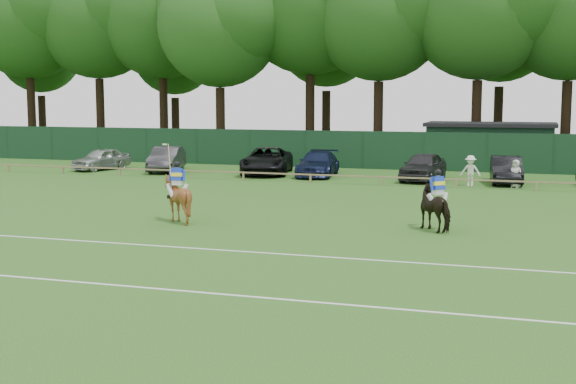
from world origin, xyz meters
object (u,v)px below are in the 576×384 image
at_px(utility_shed, 490,145).
at_px(estate_black, 506,170).
at_px(horse_chestnut, 177,199).
at_px(spectator_left, 470,171).
at_px(sedan_silver, 101,159).
at_px(horse_dark, 437,208).
at_px(suv_black, 267,161).
at_px(sedan_navy, 318,164).
at_px(sedan_grey, 167,159).
at_px(spectator_right, 516,174).
at_px(hatch_grey, 423,166).

bearing_deg(utility_shed, estate_black, -81.34).
distance_m(horse_chestnut, spectator_left, 18.39).
xyz_separation_m(sedan_silver, estate_black, (25.46, -0.04, 0.04)).
relative_size(horse_dark, suv_black, 0.33).
distance_m(horse_chestnut, sedan_navy, 18.02).
height_order(sedan_silver, spectator_left, spectator_left).
distance_m(sedan_navy, estate_black, 10.96).
height_order(suv_black, spectator_left, suv_black).
bearing_deg(sedan_grey, spectator_right, -21.28).
relative_size(horse_dark, hatch_grey, 0.41).
height_order(horse_chestnut, sedan_silver, horse_chestnut).
bearing_deg(utility_shed, sedan_silver, -159.45).
bearing_deg(suv_black, sedan_grey, 172.48).
bearing_deg(estate_black, hatch_grey, 173.94).
height_order(sedan_silver, hatch_grey, hatch_grey).
relative_size(horse_chestnut, spectator_right, 1.22).
bearing_deg(horse_dark, suv_black, -97.78).
bearing_deg(utility_shed, sedan_grey, -155.86).
bearing_deg(spectator_right, spectator_left, -161.18).
bearing_deg(spectator_left, utility_shed, 90.40).
bearing_deg(suv_black, utility_shed, 21.22).
bearing_deg(estate_black, horse_dark, -101.89).
bearing_deg(suv_black, spectator_left, -23.20).
relative_size(horse_dark, horse_chestnut, 1.08).
xyz_separation_m(horse_chestnut, spectator_right, (12.04, 15.49, -0.16)).
bearing_deg(spectator_right, suv_black, -168.40).
xyz_separation_m(spectator_right, utility_shed, (-1.93, 10.99, 0.80)).
distance_m(sedan_navy, spectator_right, 11.76).
bearing_deg(horse_chestnut, horse_dark, 177.59).
bearing_deg(estate_black, sedan_silver, 174.34).
bearing_deg(sedan_grey, horse_chestnut, -77.40).
relative_size(sedan_grey, hatch_grey, 1.01).
bearing_deg(sedan_silver, utility_shed, 36.51).
distance_m(horse_dark, suv_black, 21.09).
bearing_deg(hatch_grey, sedan_silver, -173.49).
relative_size(sedan_grey, spectator_right, 3.25).
bearing_deg(sedan_navy, sedan_silver, 176.48).
bearing_deg(sedan_grey, hatch_grey, -16.30).
height_order(horse_chestnut, estate_black, horse_chestnut).
relative_size(suv_black, spectator_left, 3.61).
relative_size(suv_black, sedan_navy, 1.15).
height_order(hatch_grey, estate_black, hatch_grey).
bearing_deg(sedan_silver, spectator_right, 11.66).
distance_m(suv_black, spectator_left, 12.74).
relative_size(sedan_grey, estate_black, 1.05).
xyz_separation_m(horse_chestnut, hatch_grey, (6.94, 17.45, -0.09)).
height_order(suv_black, utility_shed, utility_shed).
xyz_separation_m(horse_dark, estate_black, (1.80, 16.23, -0.07)).
height_order(estate_black, spectator_left, spectator_left).
distance_m(sedan_silver, spectator_right, 26.08).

